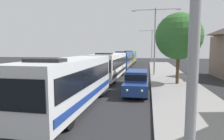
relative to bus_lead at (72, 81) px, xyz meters
The scene contains 8 objects.
bus_lead is the anchor object (origin of this frame).
bus_second_in_line 12.20m from the bus_lead, 90.00° to the left, with size 2.58×11.40×3.21m.
bus_middle 25.10m from the bus_lead, 90.00° to the left, with size 2.58×11.53×3.21m.
bus_fourth_in_line 37.73m from the bus_lead, 90.00° to the left, with size 2.58×11.56×3.21m.
white_suv 5.81m from the bus_lead, 50.17° to the left, with size 1.86×4.98×1.90m.
streetlamp_mid 17.12m from the bus_lead, 71.12° to the left, with size 6.31×0.28×8.87m.
streetlamp_far 39.59m from the bus_lead, 82.13° to the left, with size 6.42×0.28×8.25m.
roadside_tree 12.26m from the bus_lead, 50.62° to the left, with size 4.61×4.61×7.04m.
Camera 1 is at (3.30, 2.00, 3.64)m, focal length 31.26 mm.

